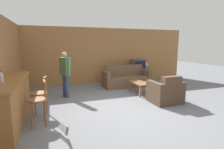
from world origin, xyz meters
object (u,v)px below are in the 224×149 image
Objects in this scene: bottle at (1,77)px; book_on_table at (139,81)px; tv at (138,65)px; bar_chair_mid at (40,96)px; person_by_window at (65,72)px; bar_chair_near at (38,102)px; tv_unit at (138,76)px; table_lamp at (146,64)px; armchair_near at (166,93)px; coffee_table at (140,84)px; couch_far at (126,79)px.

bottle is 1.16× the size of book_on_table.
tv is at bearing 63.68° from book_on_table.
bar_chair_mid is 1.71m from person_by_window.
tv is at bearing 39.78° from bar_chair_near.
bar_chair_mid is at bearing -144.75° from tv_unit.
tv reaches higher than bar_chair_near.
person_by_window reaches higher than bar_chair_near.
tv reaches higher than table_lamp.
person_by_window reaches higher than book_on_table.
bottle is at bearing -143.72° from tv_unit.
book_on_table is 2.75m from person_by_window.
table_lamp is at bearing 70.94° from armchair_near.
armchair_near is 3.86× the size of bottle.
tv is 2.72× the size of bottle.
tv is at bearing 64.77° from coffee_table.
tv is 0.43m from table_lamp.
book_on_table is (3.45, 1.79, -0.10)m from bar_chair_near.
person_by_window is at bearing 174.36° from book_on_table.
tv_unit is 0.55m from tv.
book_on_table is at bearing -116.32° from tv.
bar_chair_near and bar_chair_mid have the same top height.
armchair_near is (3.68, -0.14, -0.21)m from bar_chair_mid.
table_lamp is (1.38, 0.73, 0.56)m from couch_far.
bottle is (-4.33, -0.46, 0.84)m from armchair_near.
tv_unit is 2.82× the size of table_lamp.
tv_unit is 5.89× the size of book_on_table.
couch_far is 1.31m from tv.
bar_chair_mid is at bearing -162.46° from coffee_table.
couch_far is 4.86× the size of table_lamp.
person_by_window reaches higher than armchair_near.
person_by_window reaches higher than table_lamp.
bar_chair_mid is 3.69m from armchair_near.
bar_chair_near is 5.69m from tv_unit.
book_on_table is (0.03, 0.15, 0.08)m from coffee_table.
couch_far is 1.20m from tv_unit.
tv is (0.94, 2.00, 0.48)m from coffee_table.
coffee_table is 0.59× the size of person_by_window.
armchair_near is at bearing 6.02° from bottle.
bar_chair_near is at bearing -110.02° from person_by_window.
bar_chair_near is 1.13× the size of armchair_near.
bar_chair_near is 6.03m from table_lamp.
person_by_window is (-3.62, -1.58, 0.60)m from tv_unit.
armchair_near is 3.30m from tv_unit.
bar_chair_near is 4.49m from couch_far.
bar_chair_mid is at bearing -144.77° from tv.
tv_unit is at bearing 37.46° from couch_far.
bottle is (-0.65, -0.60, 0.62)m from bar_chair_mid.
couch_far reaches higher than book_on_table.
couch_far reaches higher than coffee_table.
person_by_window is (-2.66, -0.85, 0.56)m from couch_far.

